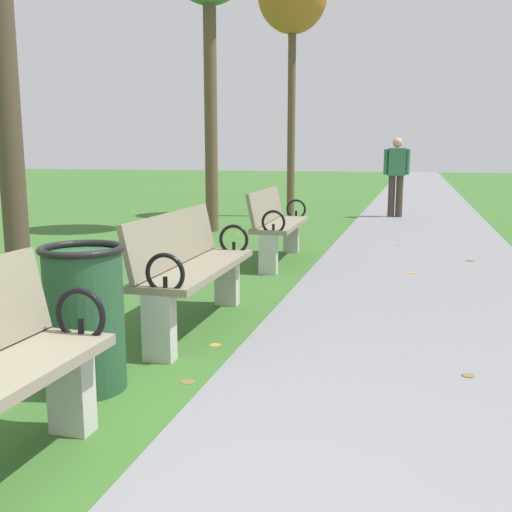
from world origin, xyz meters
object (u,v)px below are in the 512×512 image
Objects in this scene: park_bench_2 at (191,267)px; trash_bin at (85,318)px; park_bench_3 at (277,223)px; pedestrian_walking at (396,173)px.

trash_bin is (-0.15, -1.27, -0.06)m from park_bench_2.
park_bench_3 is at bearing 90.00° from park_bench_2.
pedestrian_walking is at bearing 81.66° from park_bench_2.
park_bench_3 is (0.00, 2.87, 0.00)m from park_bench_2.
park_bench_3 is 1.92× the size of trash_bin.
park_bench_2 is 0.99× the size of park_bench_3.
park_bench_2 is at bearing -98.34° from pedestrian_walking.
park_bench_2 is at bearing 83.40° from trash_bin.
pedestrian_walking reaches higher than park_bench_2.
park_bench_2 is 1.91× the size of trash_bin.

